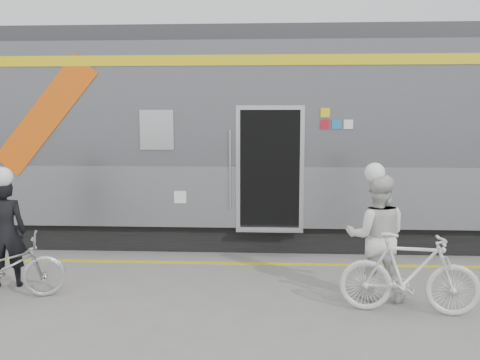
# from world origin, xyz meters

# --- Properties ---
(ground) EXTENTS (90.00, 90.00, 0.00)m
(ground) POSITION_xyz_m (0.00, 0.00, 0.00)
(ground) COLOR slate
(ground) RESTS_ON ground
(train) EXTENTS (24.00, 3.17, 4.10)m
(train) POSITION_xyz_m (-0.97, 4.19, 2.05)
(train) COLOR black
(train) RESTS_ON ground
(safety_strip) EXTENTS (24.00, 0.12, 0.01)m
(safety_strip) POSITION_xyz_m (0.00, 2.15, 0.00)
(safety_strip) COLOR yellow
(safety_strip) RESTS_ON ground
(man) EXTENTS (0.69, 0.57, 1.61)m
(man) POSITION_xyz_m (-2.63, 0.80, 0.81)
(man) COLOR black
(man) RESTS_ON ground
(bicycle_left) EXTENTS (1.79, 1.14, 0.89)m
(bicycle_left) POSITION_xyz_m (-2.43, 0.25, 0.44)
(bicycle_left) COLOR #B3B6BC
(bicycle_left) RESTS_ON ground
(woman) EXTENTS (0.91, 0.75, 1.71)m
(woman) POSITION_xyz_m (2.66, 0.61, 0.86)
(woman) COLOR silver
(woman) RESTS_ON ground
(bicycle_right) EXTENTS (1.77, 0.72, 1.04)m
(bicycle_right) POSITION_xyz_m (2.96, 0.06, 0.52)
(bicycle_right) COLOR silver
(bicycle_right) RESTS_ON ground
(helmet_man) EXTENTS (0.28, 0.28, 0.28)m
(helmet_man) POSITION_xyz_m (-2.63, 0.80, 1.75)
(helmet_man) COLOR white
(helmet_man) RESTS_ON man
(helmet_woman) EXTENTS (0.27, 0.27, 0.27)m
(helmet_woman) POSITION_xyz_m (2.66, 0.61, 1.85)
(helmet_woman) COLOR white
(helmet_woman) RESTS_ON woman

